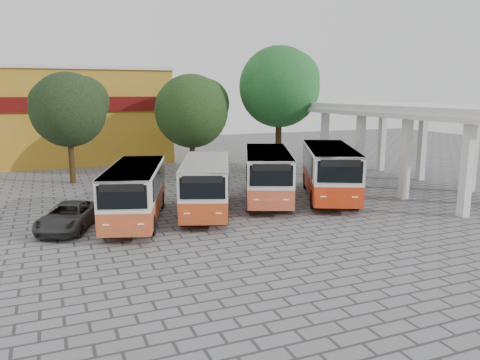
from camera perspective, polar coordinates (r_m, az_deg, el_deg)
name	(u,v)px	position (r m, az deg, el deg)	size (l,w,h in m)	color
ground	(302,220)	(23.30, 7.60, -4.83)	(90.00, 90.00, 0.00)	slate
terminal_shelter	(417,112)	(32.01, 20.80, 7.71)	(6.80, 15.80, 5.40)	silver
shophouse_block	(50,115)	(45.44, -22.13, 7.36)	(20.40, 10.40, 8.30)	#AF7D1D
bus_far_left	(135,190)	(23.09, -12.65, -1.16)	(4.42, 7.96, 2.70)	#C55027
bus_centre_left	(206,182)	(24.34, -4.16, -0.29)	(4.77, 8.05, 2.72)	#BE4419
bus_centre_right	(268,172)	(26.92, 3.38, 0.98)	(5.33, 8.54, 2.87)	#D05834
bus_far_right	(329,169)	(27.95, 10.83, 1.36)	(5.96, 9.04, 3.03)	red
tree_left	(69,107)	(33.80, -20.11, 8.34)	(5.27, 5.02, 7.53)	#402C15
tree_middle	(192,109)	(35.96, -5.84, 8.65)	(5.83, 5.56, 7.54)	#3C2C18
tree_right	(280,84)	(37.67, 4.90, 11.56)	(6.68, 6.36, 9.76)	#372313
parked_car	(68,217)	(22.80, -20.19, -4.20)	(1.98, 4.30, 1.20)	#333333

